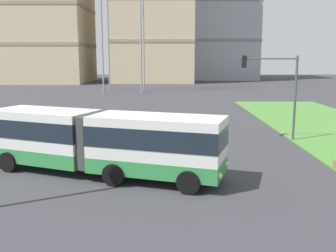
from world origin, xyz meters
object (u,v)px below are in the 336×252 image
traffic_light_far_right (277,82)px  apartment_tower_centre (218,6)px  articulated_bus (102,141)px  car_silver_hatch (93,123)px

traffic_light_far_right → apartment_tower_centre: (5.56, 79.26, 15.23)m
articulated_bus → apartment_tower_centre: size_ratio=0.31×
articulated_bus → apartment_tower_centre: (15.92, 87.08, 17.53)m
traffic_light_far_right → car_silver_hatch: bearing=168.9°
apartment_tower_centre → car_silver_hatch: bearing=-103.5°
traffic_light_far_right → apartment_tower_centre: apartment_tower_centre is taller
traffic_light_far_right → articulated_bus: bearing=-143.0°
car_silver_hatch → apartment_tower_centre: (18.48, 76.73, 18.43)m
car_silver_hatch → apartment_tower_centre: size_ratio=0.12×
articulated_bus → car_silver_hatch: (-2.56, 10.35, -0.90)m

